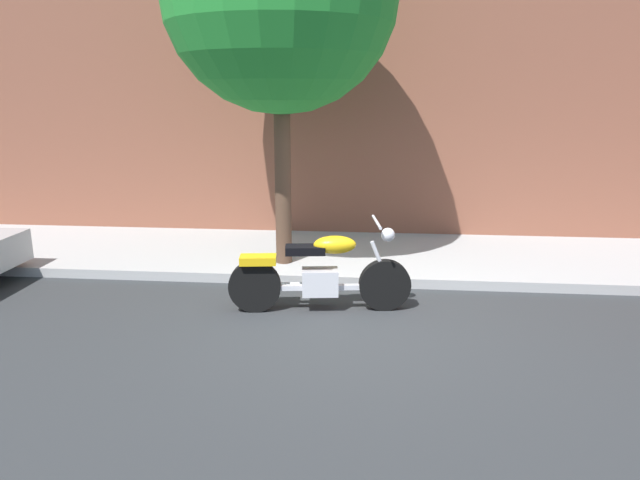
# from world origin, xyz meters

# --- Properties ---
(ground_plane) EXTENTS (60.00, 60.00, 0.00)m
(ground_plane) POSITION_xyz_m (0.00, 0.00, 0.00)
(ground_plane) COLOR #303335
(sidewalk) EXTENTS (21.59, 2.73, 0.14)m
(sidewalk) POSITION_xyz_m (0.00, 2.64, 0.07)
(sidewalk) COLOR #AEAEAE
(sidewalk) RESTS_ON ground
(motorcycle) EXTENTS (2.25, 0.70, 1.14)m
(motorcycle) POSITION_xyz_m (-0.42, 0.36, 0.46)
(motorcycle) COLOR black
(motorcycle) RESTS_ON ground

